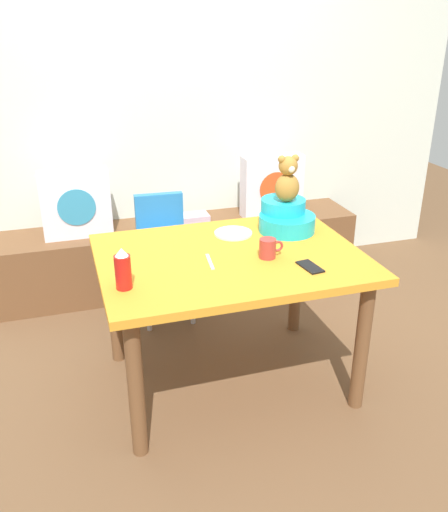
# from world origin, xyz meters

# --- Properties ---
(ground_plane) EXTENTS (8.00, 8.00, 0.00)m
(ground_plane) POSITION_xyz_m (0.00, 0.00, 0.00)
(ground_plane) COLOR brown
(back_wall) EXTENTS (4.40, 0.10, 2.60)m
(back_wall) POSITION_xyz_m (0.00, 1.49, 1.30)
(back_wall) COLOR silver
(back_wall) RESTS_ON ground_plane
(window_bench) EXTENTS (2.60, 0.44, 0.46)m
(window_bench) POSITION_xyz_m (0.00, 1.22, 0.23)
(window_bench) COLOR brown
(window_bench) RESTS_ON ground_plane
(pillow_floral_left) EXTENTS (0.44, 0.15, 0.44)m
(pillow_floral_left) POSITION_xyz_m (-0.66, 1.20, 0.68)
(pillow_floral_left) COLOR silver
(pillow_floral_left) RESTS_ON window_bench
(pillow_floral_right) EXTENTS (0.44, 0.15, 0.44)m
(pillow_floral_right) POSITION_xyz_m (0.70, 1.20, 0.68)
(pillow_floral_right) COLOR silver
(pillow_floral_right) RESTS_ON window_bench
(book_stack) EXTENTS (0.20, 0.14, 0.06)m
(book_stack) POSITION_xyz_m (0.13, 1.22, 0.49)
(book_stack) COLOR #C1A9BE
(book_stack) RESTS_ON window_bench
(dining_table) EXTENTS (1.27, 0.94, 0.74)m
(dining_table) POSITION_xyz_m (0.00, 0.00, 0.64)
(dining_table) COLOR orange
(dining_table) RESTS_ON ground_plane
(highchair) EXTENTS (0.34, 0.46, 0.79)m
(highchair) POSITION_xyz_m (-0.18, 0.79, 0.52)
(highchair) COLOR #2672B2
(highchair) RESTS_ON ground_plane
(infant_seat_teal) EXTENTS (0.30, 0.33, 0.16)m
(infant_seat_teal) POSITION_xyz_m (0.39, 0.23, 0.81)
(infant_seat_teal) COLOR #1AADC3
(infant_seat_teal) RESTS_ON dining_table
(teddy_bear) EXTENTS (0.13, 0.12, 0.25)m
(teddy_bear) POSITION_xyz_m (0.39, 0.23, 1.02)
(teddy_bear) COLOR olive
(teddy_bear) RESTS_ON infant_seat_teal
(ketchup_bottle) EXTENTS (0.07, 0.07, 0.18)m
(ketchup_bottle) POSITION_xyz_m (-0.54, -0.20, 0.83)
(ketchup_bottle) COLOR red
(ketchup_bottle) RESTS_ON dining_table
(coffee_mug) EXTENTS (0.12, 0.08, 0.09)m
(coffee_mug) POSITION_xyz_m (0.16, -0.09, 0.79)
(coffee_mug) COLOR #9E332D
(coffee_mug) RESTS_ON dining_table
(dinner_plate_near) EXTENTS (0.20, 0.20, 0.01)m
(dinner_plate_near) POSITION_xyz_m (0.10, 0.25, 0.75)
(dinner_plate_near) COLOR white
(dinner_plate_near) RESTS_ON dining_table
(cell_phone) EXTENTS (0.09, 0.15, 0.01)m
(cell_phone) POSITION_xyz_m (0.31, -0.25, 0.74)
(cell_phone) COLOR black
(cell_phone) RESTS_ON dining_table
(table_fork) EXTENTS (0.04, 0.17, 0.01)m
(table_fork) POSITION_xyz_m (-0.12, -0.06, 0.74)
(table_fork) COLOR silver
(table_fork) RESTS_ON dining_table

